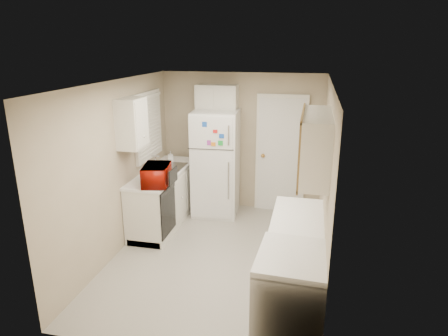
# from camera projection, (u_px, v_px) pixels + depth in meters

# --- Properties ---
(floor) EXTENTS (3.80, 3.80, 0.00)m
(floor) POSITION_uv_depth(u_px,v_px,m) (216.00, 256.00, 5.60)
(floor) COLOR #B4B0A9
(floor) RESTS_ON ground
(ceiling) EXTENTS (3.80, 3.80, 0.00)m
(ceiling) POSITION_uv_depth(u_px,v_px,m) (215.00, 83.00, 4.89)
(ceiling) COLOR white
(ceiling) RESTS_ON floor
(wall_left) EXTENTS (3.80, 3.80, 0.00)m
(wall_left) POSITION_uv_depth(u_px,v_px,m) (118.00, 169.00, 5.53)
(wall_left) COLOR tan
(wall_left) RESTS_ON floor
(wall_right) EXTENTS (3.80, 3.80, 0.00)m
(wall_right) POSITION_uv_depth(u_px,v_px,m) (325.00, 183.00, 4.95)
(wall_right) COLOR tan
(wall_right) RESTS_ON floor
(wall_back) EXTENTS (2.80, 2.80, 0.00)m
(wall_back) POSITION_uv_depth(u_px,v_px,m) (241.00, 142.00, 7.01)
(wall_back) COLOR tan
(wall_back) RESTS_ON floor
(wall_front) EXTENTS (2.80, 2.80, 0.00)m
(wall_front) POSITION_uv_depth(u_px,v_px,m) (164.00, 243.00, 3.47)
(wall_front) COLOR tan
(wall_front) RESTS_ON floor
(left_counter) EXTENTS (0.60, 1.80, 0.90)m
(left_counter) POSITION_uv_depth(u_px,v_px,m) (164.00, 197.00, 6.53)
(left_counter) COLOR silver
(left_counter) RESTS_ON floor
(dishwasher) EXTENTS (0.03, 0.58, 0.72)m
(dishwasher) POSITION_uv_depth(u_px,v_px,m) (168.00, 211.00, 5.90)
(dishwasher) COLOR black
(dishwasher) RESTS_ON floor
(sink) EXTENTS (0.54, 0.74, 0.16)m
(sink) POSITION_uv_depth(u_px,v_px,m) (166.00, 171.00, 6.55)
(sink) COLOR gray
(sink) RESTS_ON left_counter
(microwave) EXTENTS (0.57, 0.39, 0.35)m
(microwave) POSITION_uv_depth(u_px,v_px,m) (157.00, 175.00, 5.75)
(microwave) COLOR #9A1004
(microwave) RESTS_ON left_counter
(soap_bottle) EXTENTS (0.11, 0.11, 0.19)m
(soap_bottle) POSITION_uv_depth(u_px,v_px,m) (171.00, 156.00, 6.87)
(soap_bottle) COLOR white
(soap_bottle) RESTS_ON left_counter
(window_blinds) EXTENTS (0.10, 0.98, 1.08)m
(window_blinds) POSITION_uv_depth(u_px,v_px,m) (149.00, 126.00, 6.38)
(window_blinds) COLOR silver
(window_blinds) RESTS_ON wall_left
(upper_cabinet_left) EXTENTS (0.30, 0.45, 0.70)m
(upper_cabinet_left) POSITION_uv_depth(u_px,v_px,m) (132.00, 123.00, 5.53)
(upper_cabinet_left) COLOR silver
(upper_cabinet_left) RESTS_ON wall_left
(refrigerator) EXTENTS (0.79, 0.77, 1.81)m
(refrigerator) POSITION_uv_depth(u_px,v_px,m) (216.00, 163.00, 6.81)
(refrigerator) COLOR silver
(refrigerator) RESTS_ON floor
(cabinet_over_fridge) EXTENTS (0.70, 0.30, 0.40)m
(cabinet_over_fridge) POSITION_uv_depth(u_px,v_px,m) (217.00, 97.00, 6.72)
(cabinet_over_fridge) COLOR silver
(cabinet_over_fridge) RESTS_ON wall_back
(interior_door) EXTENTS (0.86, 0.06, 2.08)m
(interior_door) POSITION_uv_depth(u_px,v_px,m) (281.00, 155.00, 6.89)
(interior_door) COLOR silver
(interior_door) RESTS_ON floor
(right_counter) EXTENTS (0.60, 2.00, 0.90)m
(right_counter) POSITION_uv_depth(u_px,v_px,m) (294.00, 267.00, 4.50)
(right_counter) COLOR silver
(right_counter) RESTS_ON floor
(stove) EXTENTS (0.69, 0.84, 0.98)m
(stove) POSITION_uv_depth(u_px,v_px,m) (290.00, 298.00, 3.88)
(stove) COLOR silver
(stove) RESTS_ON floor
(upper_cabinet_right) EXTENTS (0.30, 1.20, 0.70)m
(upper_cabinet_right) POSITION_uv_depth(u_px,v_px,m) (316.00, 145.00, 4.34)
(upper_cabinet_right) COLOR silver
(upper_cabinet_right) RESTS_ON wall_right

